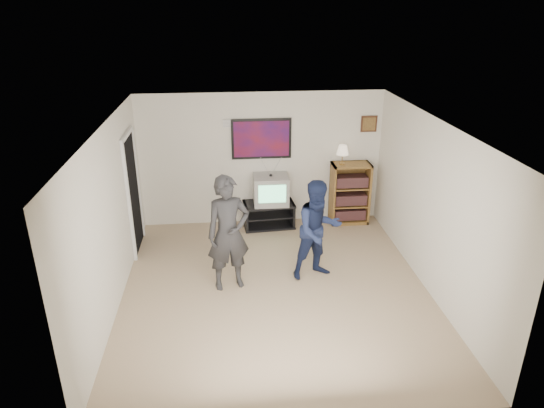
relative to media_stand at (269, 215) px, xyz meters
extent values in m
cube|color=#988361|center=(-0.11, -2.23, -0.24)|extent=(4.50, 5.00, 0.01)
cube|color=white|center=(-0.11, -2.23, 2.26)|extent=(4.50, 5.00, 0.01)
cube|color=silver|center=(-0.11, 0.27, 1.01)|extent=(4.50, 0.01, 2.50)
cube|color=silver|center=(-2.36, -2.23, 1.01)|extent=(0.01, 5.00, 2.50)
cube|color=silver|center=(2.14, -2.23, 1.01)|extent=(0.01, 5.00, 2.50)
cube|color=black|center=(0.00, 0.00, 0.22)|extent=(0.98, 0.60, 0.04)
cube|color=black|center=(0.00, 0.00, -0.22)|extent=(0.98, 0.60, 0.04)
cube|color=black|center=(-0.44, 0.00, 0.00)|extent=(0.08, 0.51, 0.47)
cube|color=black|center=(0.44, 0.00, 0.00)|extent=(0.08, 0.51, 0.47)
imported|color=#28282A|center=(-0.78, -2.03, 0.64)|extent=(0.72, 0.56, 1.75)
imported|color=#192244|center=(0.57, -1.87, 0.55)|extent=(0.90, 0.79, 1.57)
cube|color=white|center=(-0.82, -1.78, 0.91)|extent=(0.04, 0.12, 0.03)
cube|color=white|center=(0.53, -1.65, 0.72)|extent=(0.05, 0.13, 0.04)
cube|color=black|center=(-0.11, 0.25, 1.41)|extent=(1.10, 0.03, 0.75)
cube|color=white|center=(-0.66, 0.25, 1.71)|extent=(0.28, 0.02, 0.14)
cube|color=black|center=(1.89, 0.25, 1.64)|extent=(0.30, 0.03, 0.30)
cube|color=black|center=(-2.34, -0.63, 0.76)|extent=(0.03, 0.85, 2.00)
camera|label=1|loc=(-0.78, -8.35, 3.75)|focal=32.00mm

